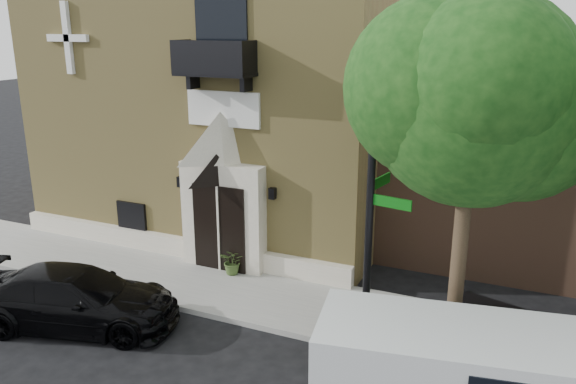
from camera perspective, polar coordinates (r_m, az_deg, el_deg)
name	(u,v)px	position (r m, az deg, el deg)	size (l,w,h in m)	color
ground	(206,318)	(14.84, -8.36, -12.54)	(120.00, 120.00, 0.00)	black
sidewalk	(266,298)	(15.52, -2.20, -10.67)	(42.00, 3.00, 0.15)	gray
church	(245,96)	(21.51, -4.41, 9.74)	(12.20, 11.01, 9.30)	tan
street_tree_left	(475,97)	(11.36, 18.44, 9.11)	(4.97, 4.38, 7.77)	#38281C
black_sedan	(76,298)	(14.97, -20.75, -10.07)	(2.06, 5.07, 1.47)	black
cargo_van	(473,379)	(10.96, 18.30, -17.56)	(5.44, 2.90, 2.11)	silver
street_sign	(371,202)	(12.41, 8.47, -1.05)	(1.03, 1.14, 6.57)	black
fire_hydrant	(347,321)	(13.60, 6.05, -12.89)	(0.42, 0.33, 0.73)	#B02D01
dumpster	(497,339)	(13.09, 20.47, -13.83)	(2.13, 1.58, 1.24)	#103C1C
planter	(233,261)	(16.62, -5.60, -7.01)	(0.72, 0.62, 0.80)	#3F5826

